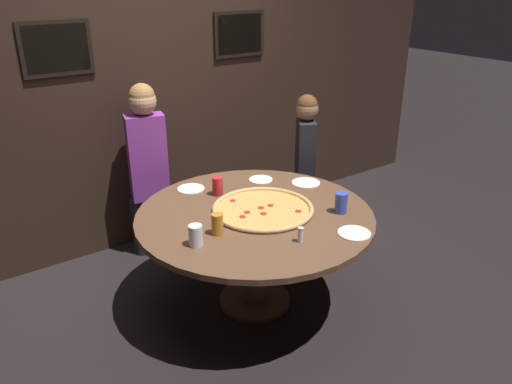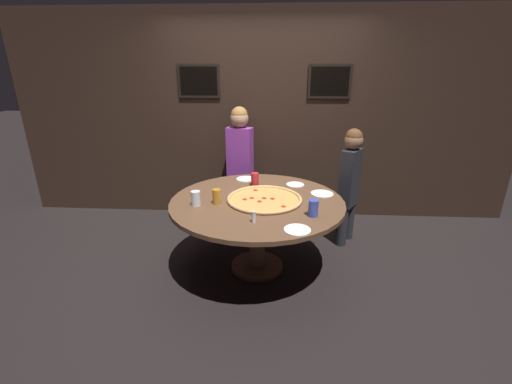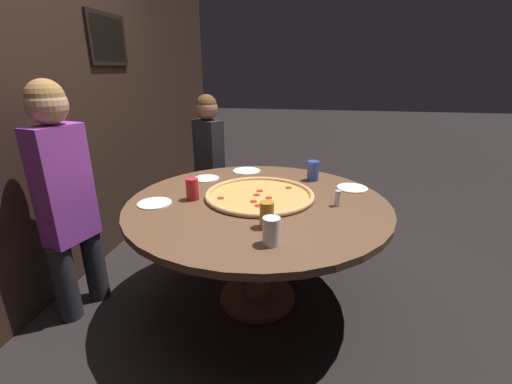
# 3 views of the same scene
# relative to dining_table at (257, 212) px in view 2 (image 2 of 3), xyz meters

# --- Properties ---
(ground_plane) EXTENTS (24.00, 24.00, 0.00)m
(ground_plane) POSITION_rel_dining_table_xyz_m (0.00, 0.00, -0.62)
(ground_plane) COLOR black
(back_wall) EXTENTS (6.40, 0.08, 2.60)m
(back_wall) POSITION_rel_dining_table_xyz_m (0.00, 1.42, 0.69)
(back_wall) COLOR black
(back_wall) RESTS_ON ground_plane
(dining_table) EXTENTS (1.64, 1.64, 0.74)m
(dining_table) POSITION_rel_dining_table_xyz_m (0.00, 0.00, 0.00)
(dining_table) COLOR brown
(dining_table) RESTS_ON ground_plane
(giant_pizza) EXTENTS (0.71, 0.71, 0.03)m
(giant_pizza) POSITION_rel_dining_table_xyz_m (0.07, 0.00, 0.14)
(giant_pizza) COLOR #E0994C
(giant_pizza) RESTS_ON dining_table
(drink_cup_far_left) EXTENTS (0.08, 0.08, 0.14)m
(drink_cup_far_left) POSITION_rel_dining_table_xyz_m (-0.05, 0.41, 0.19)
(drink_cup_far_left) COLOR #B22328
(drink_cup_far_left) RESTS_ON dining_table
(drink_cup_centre_back) EXTENTS (0.08, 0.08, 0.14)m
(drink_cup_centre_back) POSITION_rel_dining_table_xyz_m (-0.36, -0.11, 0.19)
(drink_cup_centre_back) COLOR #BC7A23
(drink_cup_centre_back) RESTS_ON dining_table
(drink_cup_front_edge) EXTENTS (0.09, 0.09, 0.15)m
(drink_cup_front_edge) POSITION_rel_dining_table_xyz_m (0.49, -0.33, 0.20)
(drink_cup_front_edge) COLOR #384CB7
(drink_cup_front_edge) RESTS_ON dining_table
(drink_cup_near_right) EXTENTS (0.09, 0.09, 0.14)m
(drink_cup_near_right) POSITION_rel_dining_table_xyz_m (-0.55, -0.16, 0.19)
(drink_cup_near_right) COLOR silver
(drink_cup_near_right) RESTS_ON dining_table
(white_plate_beside_cup) EXTENTS (0.19, 0.19, 0.01)m
(white_plate_beside_cup) POSITION_rel_dining_table_xyz_m (0.38, 0.46, 0.13)
(white_plate_beside_cup) COLOR white
(white_plate_beside_cup) RESTS_ON dining_table
(white_plate_left_side) EXTENTS (0.21, 0.21, 0.01)m
(white_plate_left_side) POSITION_rel_dining_table_xyz_m (0.35, -0.61, 0.13)
(white_plate_left_side) COLOR white
(white_plate_left_side) RESTS_ON dining_table
(white_plate_near_front) EXTENTS (0.22, 0.22, 0.01)m
(white_plate_near_front) POSITION_rel_dining_table_xyz_m (0.63, 0.20, 0.13)
(white_plate_near_front) COLOR white
(white_plate_near_front) RESTS_ON dining_table
(white_plate_far_back) EXTENTS (0.21, 0.21, 0.01)m
(white_plate_far_back) POSITION_rel_dining_table_xyz_m (-0.16, 0.62, 0.13)
(white_plate_far_back) COLOR white
(white_plate_far_back) RESTS_ON dining_table
(condiment_shaker) EXTENTS (0.04, 0.04, 0.10)m
(condiment_shaker) POSITION_rel_dining_table_xyz_m (-0.00, -0.49, 0.17)
(condiment_shaker) COLOR silver
(condiment_shaker) RESTS_ON dining_table
(diner_far_right) EXTENTS (0.39, 0.23, 1.48)m
(diner_far_right) POSITION_rel_dining_table_xyz_m (-0.28, 1.13, 0.22)
(diner_far_right) COLOR #232328
(diner_far_right) RESTS_ON ground_plane
(diner_side_left) EXTENTS (0.28, 0.34, 1.32)m
(diner_side_left) POSITION_rel_dining_table_xyz_m (0.98, 0.63, 0.13)
(diner_side_left) COLOR #232328
(diner_side_left) RESTS_ON ground_plane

